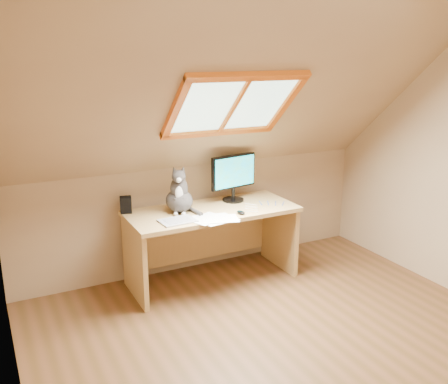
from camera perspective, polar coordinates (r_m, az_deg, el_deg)
ground at (r=3.63m, az=9.08°, el=-18.32°), size 3.50×3.50×0.00m
room_shell at (r=2.99m, az=11.30°, el=4.08°), size 3.52×3.52×2.41m
desk at (r=4.51m, az=-1.75°, el=-4.33°), size 1.50×0.65×0.68m
monitor at (r=4.56m, az=1.10°, el=1.99°), size 0.47×0.20×0.43m
cat at (r=4.28m, az=-5.16°, el=-0.39°), size 0.31×0.34×0.42m
desk_speaker at (r=4.36m, az=-11.17°, el=-1.44°), size 0.12×0.12×0.14m
graphics_tablet at (r=4.09m, az=-5.33°, el=-3.30°), size 0.30×0.22×0.01m
mouse at (r=4.25m, az=1.93°, el=-2.35°), size 0.06×0.10×0.03m
papers at (r=4.13m, az=-0.97°, el=-3.08°), size 0.35×0.30×0.01m
cables at (r=4.50m, az=4.60°, el=-1.50°), size 0.51×0.26×0.01m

